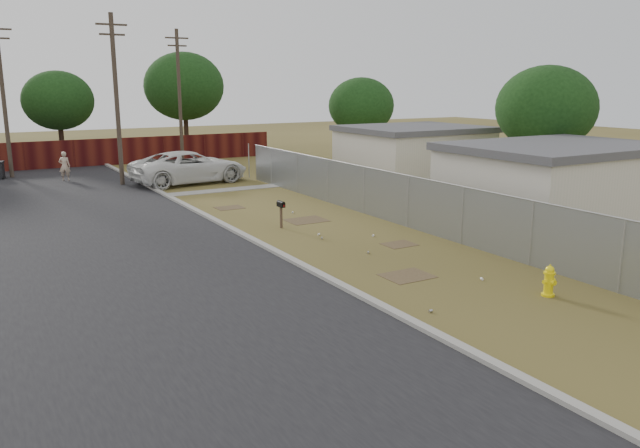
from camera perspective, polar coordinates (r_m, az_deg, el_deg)
ground at (r=22.59m, az=1.76°, el=-1.16°), size 120.00×120.00×0.00m
street at (r=27.62m, az=-19.45°, el=0.71°), size 15.10×60.00×0.12m
chainlink_fence at (r=24.98m, az=6.61°, el=1.98°), size 0.10×27.06×2.02m
privacy_fence at (r=44.19m, az=-22.85°, el=5.88°), size 30.00×0.12×1.80m
utility_poles at (r=40.06m, az=-19.11°, el=11.02°), size 12.60×8.24×9.00m
houses at (r=30.69m, az=14.20°, el=5.12°), size 9.30×17.24×3.10m
horizon_trees at (r=43.96m, az=-14.01°, el=11.34°), size 33.32×31.94×7.78m
fire_hydrant at (r=17.34m, az=20.21°, el=-4.94°), size 0.39×0.38×0.85m
mailbox at (r=23.80m, az=-3.59°, el=1.60°), size 0.17×0.46×1.06m
pickup_truck at (r=35.40m, az=-11.82°, el=5.12°), size 6.75×3.75×1.79m
pedestrian at (r=38.27m, az=-22.32°, el=4.91°), size 0.71×0.57×1.68m
scattered_litter at (r=21.09m, az=3.73°, el=-2.09°), size 3.33×12.25×0.07m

